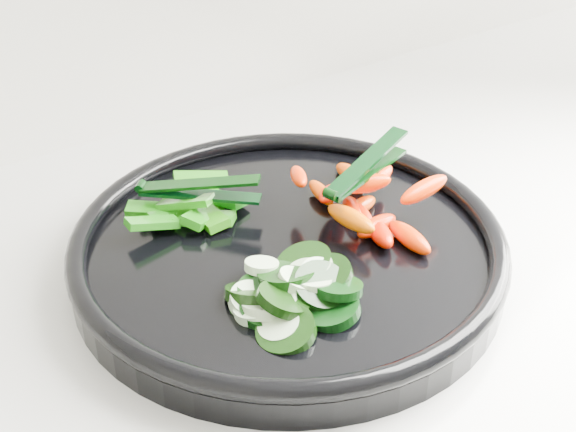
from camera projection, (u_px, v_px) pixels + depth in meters
veggie_tray at (288, 250)px, 0.69m from camera, size 0.39×0.39×0.04m
cucumber_pile at (287, 294)px, 0.62m from camera, size 0.11×0.12×0.04m
carrot_pile at (366, 201)px, 0.71m from camera, size 0.12×0.17×0.05m
pepper_pile at (191, 209)px, 0.72m from camera, size 0.12×0.09×0.04m
tong_carrot at (365, 169)px, 0.70m from camera, size 0.11×0.05×0.02m
tong_pepper at (196, 189)px, 0.72m from camera, size 0.09×0.09×0.02m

